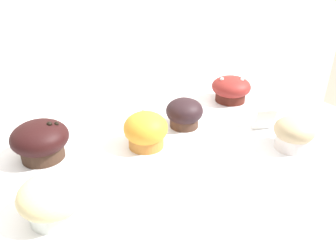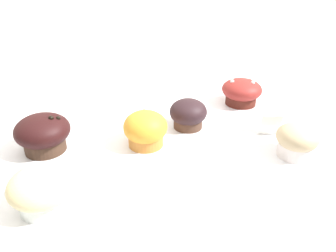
{
  "view_description": "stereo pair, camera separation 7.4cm",
  "coord_description": "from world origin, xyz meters",
  "px_view_note": "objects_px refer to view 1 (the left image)",
  "views": [
    {
      "loc": [
        -0.38,
        -0.55,
        1.3
      ],
      "look_at": [
        -0.02,
        -0.01,
        0.95
      ],
      "focal_mm": 35.0,
      "sensor_mm": 36.0,
      "label": 1
    },
    {
      "loc": [
        -0.31,
        -0.59,
        1.3
      ],
      "look_at": [
        -0.02,
        -0.01,
        0.95
      ],
      "focal_mm": 35.0,
      "sensor_mm": 36.0,
      "label": 2
    }
  ],
  "objects_px": {
    "muffin_back_left": "(184,113)",
    "muffin_front_right": "(53,198)",
    "muffin_front_left": "(146,131)",
    "muffin_front_center": "(231,89)",
    "muffin_back_right": "(294,133)",
    "muffin_back_center": "(40,140)"
  },
  "relations": [
    {
      "from": "muffin_back_left",
      "to": "muffin_front_right",
      "type": "xyz_separation_m",
      "value": [
        -0.37,
        -0.14,
        0.0
      ]
    },
    {
      "from": "muffin_back_left",
      "to": "muffin_front_left",
      "type": "xyz_separation_m",
      "value": [
        -0.13,
        -0.03,
        0.0
      ]
    },
    {
      "from": "muffin_front_center",
      "to": "muffin_back_left",
      "type": "xyz_separation_m",
      "value": [
        -0.21,
        -0.06,
        -0.0
      ]
    },
    {
      "from": "muffin_front_left",
      "to": "muffin_front_right",
      "type": "bearing_deg",
      "value": -154.73
    },
    {
      "from": "muffin_front_center",
      "to": "muffin_front_right",
      "type": "distance_m",
      "value": 0.61
    },
    {
      "from": "muffin_front_center",
      "to": "muffin_front_right",
      "type": "height_order",
      "value": "same"
    },
    {
      "from": "muffin_back_left",
      "to": "muffin_back_right",
      "type": "distance_m",
      "value": 0.26
    },
    {
      "from": "muffin_back_right",
      "to": "muffin_front_right",
      "type": "distance_m",
      "value": 0.52
    },
    {
      "from": "muffin_back_right",
      "to": "muffin_back_center",
      "type": "xyz_separation_m",
      "value": [
        -0.48,
        0.27,
        0.01
      ]
    },
    {
      "from": "muffin_back_right",
      "to": "muffin_front_right",
      "type": "relative_size",
      "value": 0.81
    },
    {
      "from": "muffin_back_left",
      "to": "muffin_front_left",
      "type": "bearing_deg",
      "value": -166.34
    },
    {
      "from": "muffin_front_center",
      "to": "muffin_front_right",
      "type": "bearing_deg",
      "value": -160.89
    },
    {
      "from": "muffin_front_left",
      "to": "muffin_back_center",
      "type": "height_order",
      "value": "muffin_back_center"
    },
    {
      "from": "muffin_back_right",
      "to": "muffin_back_center",
      "type": "relative_size",
      "value": 0.75
    },
    {
      "from": "muffin_back_right",
      "to": "muffin_front_left",
      "type": "xyz_separation_m",
      "value": [
        -0.27,
        0.19,
        0.0
      ]
    },
    {
      "from": "muffin_front_center",
      "to": "muffin_back_left",
      "type": "distance_m",
      "value": 0.22
    },
    {
      "from": "muffin_back_left",
      "to": "muffin_front_right",
      "type": "height_order",
      "value": "muffin_front_right"
    },
    {
      "from": "muffin_back_right",
      "to": "muffin_front_left",
      "type": "distance_m",
      "value": 0.33
    },
    {
      "from": "muffin_front_center",
      "to": "muffin_front_right",
      "type": "relative_size",
      "value": 1.03
    },
    {
      "from": "muffin_front_center",
      "to": "muffin_back_right",
      "type": "xyz_separation_m",
      "value": [
        -0.07,
        -0.28,
        -0.0
      ]
    },
    {
      "from": "muffin_back_left",
      "to": "muffin_front_left",
      "type": "height_order",
      "value": "muffin_front_left"
    },
    {
      "from": "muffin_back_right",
      "to": "muffin_front_left",
      "type": "height_order",
      "value": "muffin_front_left"
    }
  ]
}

